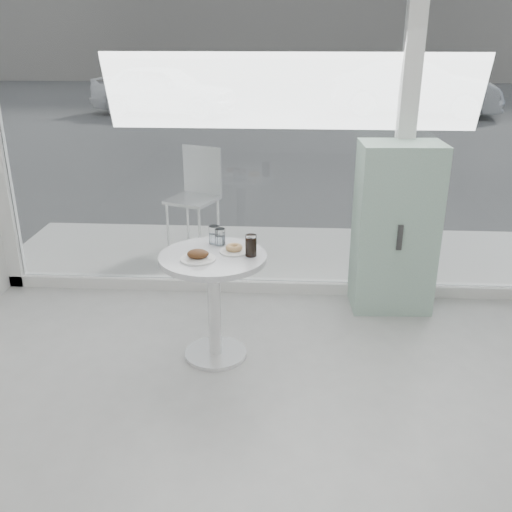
# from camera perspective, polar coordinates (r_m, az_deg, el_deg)

# --- Properties ---
(room_shell) EXTENTS (6.00, 6.00, 6.00)m
(room_shell) POSITION_cam_1_polar(r_m,az_deg,el_deg) (1.06, 3.34, 7.34)
(room_shell) COLOR white
(room_shell) RESTS_ON ground
(storefront) EXTENTS (5.00, 0.14, 3.00)m
(storefront) POSITION_cam_1_polar(r_m,az_deg,el_deg) (4.61, 4.57, 16.07)
(storefront) COLOR white
(storefront) RESTS_ON ground
(main_table) EXTENTS (0.72, 0.72, 0.77)m
(main_table) POSITION_cam_1_polar(r_m,az_deg,el_deg) (3.88, -4.25, -2.91)
(main_table) COLOR white
(main_table) RESTS_ON ground
(patio_deck) EXTENTS (5.60, 1.60, 0.05)m
(patio_deck) POSITION_cam_1_polar(r_m,az_deg,el_deg) (5.80, 3.25, 0.09)
(patio_deck) COLOR beige
(patio_deck) RESTS_ON ground
(street) EXTENTS (40.00, 24.00, 0.00)m
(street) POSITION_cam_1_polar(r_m,az_deg,el_deg) (17.72, 3.60, 14.77)
(street) COLOR #3C3C3C
(street) RESTS_ON ground
(mint_cabinet) EXTENTS (0.65, 0.46, 1.37)m
(mint_cabinet) POSITION_cam_1_polar(r_m,az_deg,el_deg) (4.69, 13.73, 2.72)
(mint_cabinet) COLOR #86AB98
(mint_cabinet) RESTS_ON ground
(patio_chair) EXTENTS (0.57, 0.57, 1.02)m
(patio_chair) POSITION_cam_1_polar(r_m,az_deg,el_deg) (5.87, -5.99, 6.49)
(patio_chair) COLOR white
(patio_chair) RESTS_ON patio_deck
(car_white) EXTENTS (4.09, 2.33, 1.31)m
(car_white) POSITION_cam_1_polar(r_m,az_deg,el_deg) (15.90, -9.18, 16.12)
(car_white) COLOR white
(car_white) RESTS_ON street
(car_silver) EXTENTS (4.46, 2.23, 1.41)m
(car_silver) POSITION_cam_1_polar(r_m,az_deg,el_deg) (16.18, 15.68, 15.88)
(car_silver) COLOR #96999D
(car_silver) RESTS_ON street
(plate_fritter) EXTENTS (0.23, 0.23, 0.07)m
(plate_fritter) POSITION_cam_1_polar(r_m,az_deg,el_deg) (3.71, -5.78, 0.02)
(plate_fritter) COLOR white
(plate_fritter) RESTS_ON main_table
(plate_donut) EXTENTS (0.20, 0.20, 0.05)m
(plate_donut) POSITION_cam_1_polar(r_m,az_deg,el_deg) (3.82, -2.20, 0.67)
(plate_donut) COLOR white
(plate_donut) RESTS_ON main_table
(water_tumbler_a) EXTENTS (0.08, 0.08, 0.13)m
(water_tumbler_a) POSITION_cam_1_polar(r_m,az_deg,el_deg) (3.98, -4.18, 2.04)
(water_tumbler_a) COLOR white
(water_tumbler_a) RESTS_ON main_table
(water_tumbler_b) EXTENTS (0.07, 0.07, 0.12)m
(water_tumbler_b) POSITION_cam_1_polar(r_m,az_deg,el_deg) (3.95, -3.62, 1.84)
(water_tumbler_b) COLOR white
(water_tumbler_b) RESTS_ON main_table
(cola_glass) EXTENTS (0.08, 0.08, 0.14)m
(cola_glass) POSITION_cam_1_polar(r_m,az_deg,el_deg) (3.74, -0.50, 1.01)
(cola_glass) COLOR white
(cola_glass) RESTS_ON main_table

